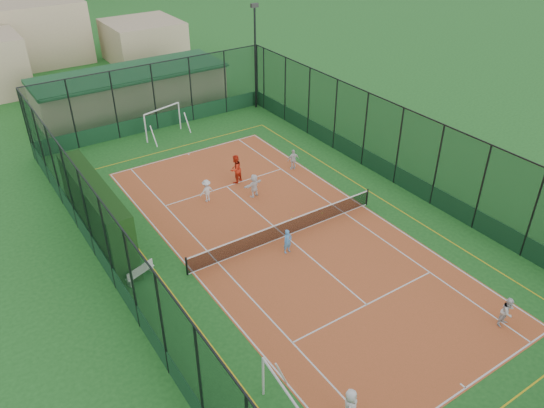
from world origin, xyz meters
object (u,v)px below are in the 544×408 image
Objects in this scene: floodlight_ne at (255,58)px; child_far_left at (207,191)px; child_far_right at (293,159)px; child_near_mid at (288,241)px; child_far_back at (254,185)px; white_bench at (139,272)px; futsal_goal_near at (283,406)px; clubhouse at (131,90)px; child_near_left at (350,406)px; futsal_goal_far at (163,122)px; coach at (235,169)px; child_near_right at (508,312)px.

floodlight_ne is 15.56m from child_far_left.
child_far_left is 6.59m from child_far_right.
child_near_mid is 5.87m from child_far_back.
futsal_goal_near reaches higher than white_bench.
child_near_left is (-4.60, -32.50, -0.79)m from clubhouse.
futsal_goal_far is at bearing -95.98° from child_far_back.
futsal_goal_far is 1.78× the size of coach.
clubhouse is 32.83m from child_near_left.
futsal_goal_near is at bearing 42.04° from coach.
floodlight_ne is at bearing -32.12° from clubhouse.
floodlight_ne is 2.51× the size of futsal_goal_far.
futsal_goal_near is 1.62× the size of coach.
child_near_left is 1.16× the size of child_near_mid.
child_near_mid is 0.96× the size of child_far_right.
floodlight_ne reaches higher than clubhouse.
futsal_goal_near reaches higher than child_near_right.
futsal_goal_near is at bearing -120.42° from floodlight_ne.
child_near_left is (3.20, -11.48, 0.35)m from white_bench.
futsal_goal_far is (-8.70, -1.04, -3.07)m from floodlight_ne.
child_near_mid is at bearing -36.55° from white_bench.
child_near_left is 0.84× the size of coach.
white_bench is 10.24m from coach.
child_near_left is (2.01, -1.19, -0.18)m from futsal_goal_near.
child_near_left reaches higher than child_near_mid.
child_near_mid is at bearing 64.04° from child_far_back.
floodlight_ne is 10.47m from clubhouse.
child_far_back is (2.62, -1.06, 0.02)m from child_far_left.
futsal_goal_near reaches higher than child_far_right.
child_near_right is (4.82, -9.38, 0.04)m from child_near_mid.
child_far_left is 2.78m from coach.
child_near_mid is at bearing 94.03° from child_far_left.
child_near_mid is at bearing -31.40° from futsal_goal_near.
floodlight_ne is 5.93× the size of child_far_right.
child_near_mid is (7.09, -2.18, 0.24)m from white_bench.
child_far_right is (4.88, -9.59, -0.35)m from futsal_goal_far.
child_near_mid is 7.91m from coach.
child_near_right is (-4.50, -27.18, -3.40)m from floodlight_ne.
futsal_goal_far reaches higher than child_far_right.
child_near_left is at bearing -93.86° from white_bench.
child_near_mid is (-9.31, -17.80, -3.45)m from floodlight_ne.
child_far_left is 0.76× the size of coach.
floodlight_ne is 0.54× the size of clubhouse.
clubhouse is (-8.60, 5.40, -2.55)m from floodlight_ne.
child_far_right is (4.78, -16.02, -0.87)m from clubhouse.
coach is at bearing -99.33° from child_far_back.
floodlight_ne reaches higher than futsal_goal_far.
white_bench is 1.16× the size of child_near_mid.
futsal_goal_far is at bearing 40.29° from child_near_left.
floodlight_ne is at bearing -9.13° from futsal_goal_far.
futsal_goal_near is 2.05× the size of child_far_back.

